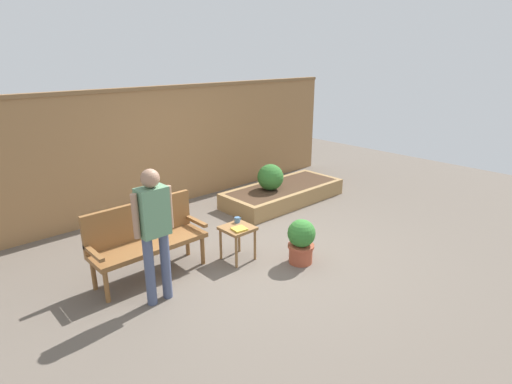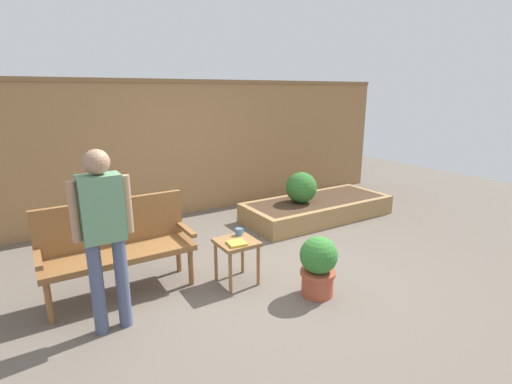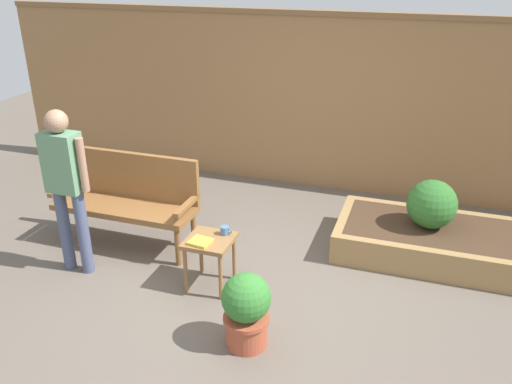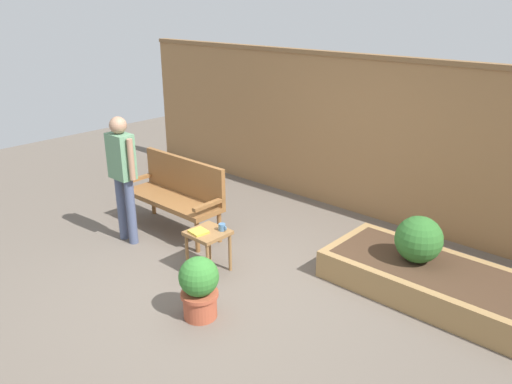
# 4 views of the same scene
# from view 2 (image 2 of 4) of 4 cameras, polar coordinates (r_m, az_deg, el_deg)

# --- Properties ---
(ground_plane) EXTENTS (14.00, 14.00, 0.00)m
(ground_plane) POSITION_cam_2_polar(r_m,az_deg,el_deg) (4.29, 1.33, -12.61)
(ground_plane) COLOR #60564C
(fence_back) EXTENTS (8.40, 0.14, 2.16)m
(fence_back) POSITION_cam_2_polar(r_m,az_deg,el_deg) (6.21, -11.91, 6.40)
(fence_back) COLOR olive
(fence_back) RESTS_ON ground_plane
(garden_bench) EXTENTS (1.44, 0.48, 0.94)m
(garden_bench) POSITION_cam_2_polar(r_m,az_deg,el_deg) (4.05, -20.24, -6.86)
(garden_bench) COLOR brown
(garden_bench) RESTS_ON ground_plane
(side_table) EXTENTS (0.40, 0.40, 0.48)m
(side_table) POSITION_cam_2_polar(r_m,az_deg,el_deg) (4.01, -2.94, -8.41)
(side_table) COLOR olive
(side_table) RESTS_ON ground_plane
(cup_on_table) EXTENTS (0.11, 0.08, 0.08)m
(cup_on_table) POSITION_cam_2_polar(r_m,az_deg,el_deg) (4.10, -2.56, -6.00)
(cup_on_table) COLOR teal
(cup_on_table) RESTS_ON side_table
(book_on_table) EXTENTS (0.20, 0.19, 0.02)m
(book_on_table) POSITION_cam_2_polar(r_m,az_deg,el_deg) (3.88, -2.90, -7.71)
(book_on_table) COLOR gold
(book_on_table) RESTS_ON side_table
(potted_boxwood) EXTENTS (0.37, 0.37, 0.61)m
(potted_boxwood) POSITION_cam_2_polar(r_m,az_deg,el_deg) (3.86, 9.35, -10.71)
(potted_boxwood) COLOR #A84C33
(potted_boxwood) RESTS_ON ground_plane
(raised_planter_bed) EXTENTS (2.40, 1.00, 0.30)m
(raised_planter_bed) POSITION_cam_2_polar(r_m,az_deg,el_deg) (6.18, 9.20, -2.48)
(raised_planter_bed) COLOR #997547
(raised_planter_bed) RESTS_ON ground_plane
(shrub_near_bench) EXTENTS (0.48, 0.48, 0.48)m
(shrub_near_bench) POSITION_cam_2_polar(r_m,az_deg,el_deg) (5.88, 6.83, 0.67)
(shrub_near_bench) COLOR brown
(shrub_near_bench) RESTS_ON raised_planter_bed
(person_by_bench) EXTENTS (0.47, 0.20, 1.56)m
(person_by_bench) POSITION_cam_2_polar(r_m,az_deg,el_deg) (3.28, -21.96, -4.86)
(person_by_bench) COLOR #475170
(person_by_bench) RESTS_ON ground_plane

